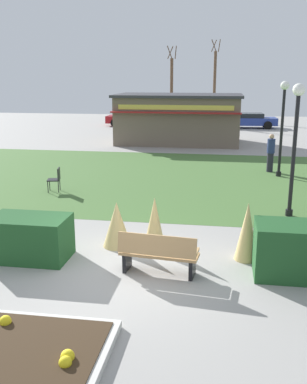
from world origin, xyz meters
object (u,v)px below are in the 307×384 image
Objects in this scene: cafe_chair_west at (56,178)px; lamppost_far at (283,117)px; trash_bin at (14,231)px; parked_car_east_slot at (250,120)px; tree_right_bg at (215,84)px; park_bench at (158,254)px; food_kiosk at (179,118)px; person_strolling at (271,153)px; tree_left_bg at (172,89)px; parked_car_center_slot at (194,119)px; lamppost_mid at (295,134)px; parked_car_west_slot at (131,118)px.

lamppost_far is at bearing 25.19° from cafe_chair_west.
parked_car_east_slot reaches higher than trash_bin.
tree_right_bg reaches higher than lamppost_far.
park_bench is 3.85m from trash_bin.
food_kiosk is (-1.56, 19.56, 1.05)m from park_bench.
tree_left_bg reaches higher than person_strolling.
parked_car_center_slot is (-4.59, 17.44, -0.22)m from person_strolling.
cafe_chair_west is (-8.43, -3.97, -1.98)m from lamppost_far.
park_bench is 0.22× the size of food_kiosk.
food_kiosk is at bearing 49.84° from person_strolling.
food_kiosk is at bearing 108.35° from lamppost_mid.
food_kiosk is at bearing 83.31° from trash_bin.
parked_car_center_slot is 8.14m from tree_right_bg.
lamppost_mid is 15.65m from food_kiosk.
parked_car_west_slot is 0.63× the size of tree_left_bg.
person_strolling is at bearing -82.82° from tree_right_bg.
parked_car_center_slot is (-4.56, 23.99, -1.86)m from lamppost_mid.
food_kiosk reaches higher than park_bench.
cafe_chair_west is 30.37m from tree_right_bg.
tree_right_bg is (-3.12, 31.52, 0.88)m from lamppost_mid.
trash_bin is at bearing -96.43° from tree_right_bg.
person_strolling is 22.63m from tree_left_bg.
parked_car_west_slot is at bearing 179.98° from parked_car_east_slot.
lamppost_mid is (3.36, 4.74, 2.03)m from park_bench.
park_bench is at bearing -83.77° from tree_left_bg.
tree_right_bg is (3.98, 35.34, 2.94)m from trash_bin.
food_kiosk reaches higher than cafe_chair_west.
lamppost_far is 12.22m from trash_bin.
cafe_chair_west is 22.57m from parked_car_center_slot.
lamppost_mid is 0.51× the size of food_kiosk.
park_bench is 1.03× the size of person_strolling.
lamppost_far is at bearing -60.89° from parked_car_west_slot.
trash_bin is at bearing -90.31° from tree_left_bg.
person_strolling is (-0.29, 0.88, -1.65)m from lamppost_far.
lamppost_far reaches higher than food_kiosk.
lamppost_far is at bearing 86.82° from lamppost_mid.
person_strolling is (0.02, 6.55, -1.65)m from lamppost_mid.
parked_car_center_slot is (5.33, -0.00, 0.00)m from parked_car_west_slot.
cafe_chair_west is 9.48m from person_strolling.
parked_car_east_slot is (4.93, 9.16, -0.89)m from food_kiosk.
lamppost_mid is at bearing -71.65° from food_kiosk.
lamppost_mid is 5.68m from lamppost_far.
lamppost_mid is at bearing -67.60° from parked_car_west_slot.
tree_left_bg is at bearing 89.69° from trash_bin.
person_strolling is 0.25× the size of tree_left_bg.
food_kiosk is at bearing -81.30° from tree_left_bg.
parked_car_east_slot is (-0.01, 17.44, -0.22)m from person_strolling.
parked_car_east_slot is at bearing -67.40° from tree_right_bg.
parked_car_west_slot is at bearing 94.55° from cafe_chair_west.
tree_right_bg is at bearing 97.57° from lamppost_far.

